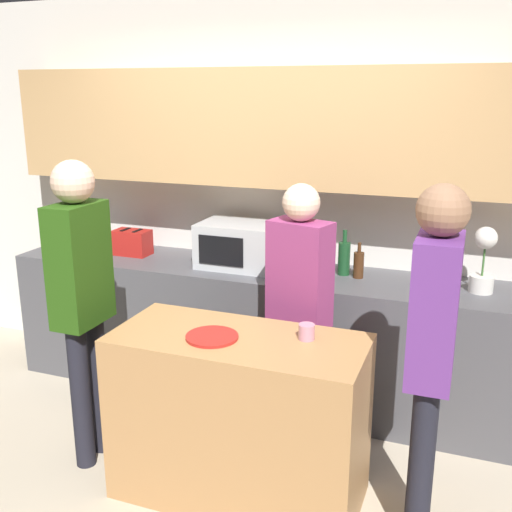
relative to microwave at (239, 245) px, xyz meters
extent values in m
cube|color=silver|center=(0.19, 0.33, 0.29)|extent=(6.40, 0.08, 2.70)
cube|color=tan|center=(0.19, 0.13, 0.77)|extent=(3.74, 0.32, 0.75)
cube|color=#4C4C51|center=(0.19, -0.02, -0.60)|extent=(3.60, 0.62, 0.91)
cube|color=#B27F4C|center=(0.44, -1.09, -0.61)|extent=(1.27, 0.58, 0.89)
cube|color=#B7BABC|center=(0.00, 0.00, 0.00)|extent=(0.52, 0.38, 0.30)
cube|color=black|center=(-0.05, -0.19, 0.00)|extent=(0.31, 0.01, 0.19)
cube|color=#B21E19|center=(-0.84, 0.00, -0.06)|extent=(0.26, 0.16, 0.18)
cube|color=black|center=(-0.89, 0.00, 0.03)|extent=(0.02, 0.11, 0.01)
cube|color=black|center=(-0.79, 0.00, 0.03)|extent=(0.02, 0.11, 0.01)
cylinder|color=silver|center=(1.54, 0.00, -0.10)|extent=(0.14, 0.14, 0.10)
cylinder|color=#38662D|center=(1.54, 0.00, 0.04)|extent=(0.01, 0.01, 0.18)
sphere|color=silver|center=(1.54, 0.00, 0.18)|extent=(0.13, 0.13, 0.13)
cylinder|color=maroon|center=(0.46, 0.03, -0.07)|extent=(0.08, 0.08, 0.16)
cylinder|color=maroon|center=(0.46, 0.03, 0.05)|extent=(0.03, 0.03, 0.06)
cylinder|color=silver|center=(0.55, -0.08, -0.06)|extent=(0.06, 0.06, 0.19)
cylinder|color=silver|center=(0.55, -0.08, 0.07)|extent=(0.02, 0.02, 0.07)
cylinder|color=black|center=(0.63, -0.12, -0.07)|extent=(0.08, 0.08, 0.17)
cylinder|color=black|center=(0.63, -0.12, 0.05)|extent=(0.03, 0.03, 0.07)
cylinder|color=#194723|center=(0.71, 0.06, -0.04)|extent=(0.08, 0.08, 0.21)
cylinder|color=#194723|center=(0.71, 0.06, 0.10)|extent=(0.03, 0.03, 0.08)
cylinder|color=#472814|center=(0.81, 0.02, -0.07)|extent=(0.07, 0.07, 0.17)
cylinder|color=#472814|center=(0.81, 0.02, 0.05)|extent=(0.02, 0.02, 0.06)
cylinder|color=red|center=(0.32, -1.14, -0.16)|extent=(0.26, 0.26, 0.01)
cylinder|color=#C9869C|center=(0.76, -0.99, -0.13)|extent=(0.08, 0.08, 0.08)
cylinder|color=black|center=(0.66, -0.56, -0.67)|extent=(0.11, 0.11, 0.76)
cylinder|color=black|center=(0.51, -0.52, -0.67)|extent=(0.11, 0.11, 0.76)
cube|color=#93376E|center=(0.59, -0.54, 0.01)|extent=(0.38, 0.27, 0.61)
sphere|color=beige|center=(0.59, -0.54, 0.42)|extent=(0.21, 0.21, 0.21)
cylinder|color=black|center=(1.35, -1.16, -0.64)|extent=(0.11, 0.11, 0.82)
cylinder|color=black|center=(1.35, -1.00, -0.64)|extent=(0.11, 0.11, 0.82)
cube|color=#673384|center=(1.35, -1.08, 0.09)|extent=(0.19, 0.34, 0.65)
sphere|color=#9E7051|center=(1.35, -1.08, 0.53)|extent=(0.22, 0.22, 0.22)
cylinder|color=black|center=(-0.48, -1.00, -0.64)|extent=(0.11, 0.11, 0.83)
cylinder|color=black|center=(-0.48, -1.16, -0.64)|extent=(0.11, 0.11, 0.83)
cube|color=#254D11|center=(-0.48, -1.08, 0.11)|extent=(0.19, 0.34, 0.66)
sphere|color=beige|center=(-0.48, -1.08, 0.55)|extent=(0.23, 0.23, 0.23)
camera|label=1|loc=(1.48, -3.61, 1.00)|focal=42.00mm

